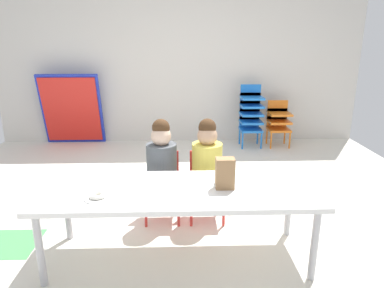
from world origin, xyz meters
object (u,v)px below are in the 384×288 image
object	(u,v)px
seated_child_near_camera	(162,161)
kid_chair_orange_stack	(278,120)
paper_bag_brown	(225,173)
paper_plate_center_table	(91,187)
craft_table	(179,194)
kid_chair_blue_stack	(251,112)
donut_powdered_loose	(220,184)
paper_plate_near_edge	(98,198)
seated_child_middle_seat	(207,161)
donut_powdered_on_plate	(98,195)
folded_activity_table	(72,110)

from	to	relation	value
seated_child_near_camera	kid_chair_orange_stack	world-z (taller)	seated_child_near_camera
paper_bag_brown	paper_plate_center_table	bearing A→B (deg)	177.51
craft_table	kid_chair_blue_stack	world-z (taller)	kid_chair_blue_stack
craft_table	donut_powdered_loose	world-z (taller)	donut_powdered_loose
paper_bag_brown	paper_plate_near_edge	size ratio (longest dim) A/B	1.22
paper_plate_near_edge	kid_chair_blue_stack	bearing A→B (deg)	61.58
kid_chair_orange_stack	paper_bag_brown	bearing A→B (deg)	-112.54
craft_table	paper_plate_center_table	size ratio (longest dim) A/B	10.80
paper_plate_near_edge	seated_child_near_camera	bearing A→B (deg)	61.64
seated_child_middle_seat	paper_plate_near_edge	bearing A→B (deg)	-137.32
kid_chair_orange_stack	paper_bag_brown	xyz separation A→B (m)	(-1.17, -2.82, 0.27)
seated_child_middle_seat	donut_powdered_loose	bearing A→B (deg)	-84.06
craft_table	donut_powdered_on_plate	size ratio (longest dim) A/B	17.87
seated_child_middle_seat	paper_plate_near_edge	distance (m)	1.05
kid_chair_blue_stack	folded_activity_table	size ratio (longest dim) A/B	0.85
seated_child_near_camera	paper_plate_center_table	bearing A→B (deg)	-131.80
paper_bag_brown	paper_plate_center_table	world-z (taller)	paper_bag_brown
paper_plate_center_table	donut_powdered_on_plate	distance (m)	0.20
seated_child_near_camera	donut_powdered_loose	world-z (taller)	seated_child_near_camera
donut_powdered_on_plate	donut_powdered_loose	world-z (taller)	donut_powdered_on_plate
craft_table	donut_powdered_loose	bearing A→B (deg)	5.92
folded_activity_table	craft_table	bearing A→B (deg)	-61.53
paper_plate_center_table	donut_powdered_on_plate	size ratio (longest dim) A/B	1.65
paper_plate_near_edge	donut_powdered_on_plate	world-z (taller)	donut_powdered_on_plate
folded_activity_table	paper_bag_brown	bearing A→B (deg)	-56.99
seated_child_middle_seat	craft_table	bearing A→B (deg)	-113.07
kid_chair_blue_stack	seated_child_middle_seat	bearing A→B (deg)	-110.23
donut_powdered_loose	kid_chair_orange_stack	bearing A→B (deg)	66.77
seated_child_near_camera	donut_powdered_on_plate	distance (m)	0.81
seated_child_middle_seat	kid_chair_orange_stack	world-z (taller)	seated_child_middle_seat
paper_plate_near_edge	kid_chair_orange_stack	bearing A→B (deg)	55.60
donut_powdered_on_plate	paper_bag_brown	bearing A→B (deg)	9.32
folded_activity_table	paper_bag_brown	size ratio (longest dim) A/B	4.94
seated_child_near_camera	seated_child_middle_seat	xyz separation A→B (m)	(0.39, -0.00, 0.00)
kid_chair_orange_stack	paper_plate_center_table	world-z (taller)	kid_chair_orange_stack
craft_table	donut_powdered_loose	size ratio (longest dim) A/B	19.25
paper_plate_center_table	donut_powdered_loose	bearing A→B (deg)	-0.47
donut_powdered_loose	paper_bag_brown	bearing A→B (deg)	-52.80
craft_table	kid_chair_orange_stack	xyz separation A→B (m)	(1.49, 2.81, -0.11)
seated_child_near_camera	folded_activity_table	world-z (taller)	folded_activity_table
craft_table	paper_plate_near_edge	xyz separation A→B (m)	(-0.53, -0.14, 0.05)
kid_chair_orange_stack	donut_powdered_on_plate	xyz separation A→B (m)	(-2.02, -2.96, 0.18)
paper_plate_center_table	seated_child_middle_seat	bearing A→B (deg)	31.61
seated_child_near_camera	seated_child_middle_seat	size ratio (longest dim) A/B	1.00
paper_plate_center_table	donut_powdered_on_plate	world-z (taller)	donut_powdered_on_plate
paper_bag_brown	donut_powdered_on_plate	size ratio (longest dim) A/B	2.02
kid_chair_orange_stack	donut_powdered_on_plate	world-z (taller)	kid_chair_orange_stack
craft_table	paper_plate_center_table	world-z (taller)	paper_plate_center_table
kid_chair_orange_stack	seated_child_middle_seat	bearing A→B (deg)	-119.14
seated_child_middle_seat	donut_powdered_on_plate	bearing A→B (deg)	-137.32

